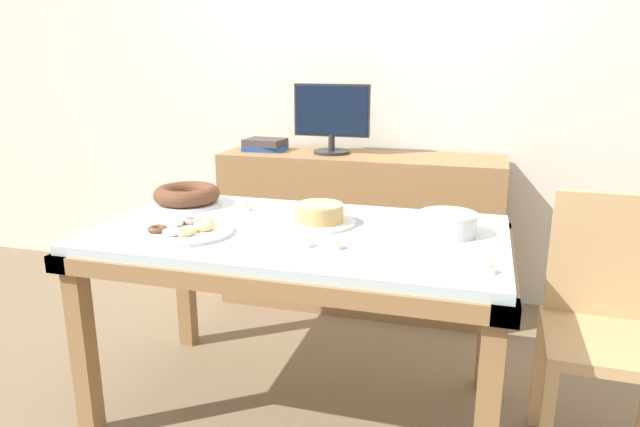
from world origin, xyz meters
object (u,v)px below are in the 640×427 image
object	(u,v)px
computer_monitor	(332,119)
pastry_platter	(185,229)
chair	(608,319)
tealight_centre	(491,270)
tealight_left_edge	(337,246)
plate_stack	(448,223)
cake_chocolate_round	(320,215)
tealight_near_cakes	(308,244)
cake_golden_bundt	(187,196)
tealight_near_front	(247,208)
book_stack	(265,145)

from	to	relation	value
computer_monitor	pastry_platter	bearing A→B (deg)	-100.07
chair	tealight_centre	world-z (taller)	chair
chair	tealight_left_edge	world-z (taller)	chair
chair	plate_stack	distance (m)	0.63
cake_chocolate_round	plate_stack	size ratio (longest dim) A/B	1.32
tealight_near_cakes	tealight_centre	size ratio (longest dim) A/B	1.00
tealight_near_cakes	tealight_centre	xyz separation A→B (m)	(0.60, -0.08, 0.00)
tealight_centre	tealight_left_edge	bearing A→B (deg)	169.71
cake_golden_bundt	plate_stack	world-z (taller)	cake_golden_bundt
pastry_platter	computer_monitor	bearing A→B (deg)	79.93
computer_monitor	tealight_centre	size ratio (longest dim) A/B	10.60
cake_chocolate_round	pastry_platter	world-z (taller)	cake_chocolate_round
cake_golden_bundt	plate_stack	bearing A→B (deg)	-6.33
tealight_near_front	tealight_left_edge	xyz separation A→B (m)	(0.49, -0.38, 0.00)
cake_chocolate_round	plate_stack	xyz separation A→B (m)	(0.48, 0.01, 0.00)
book_stack	tealight_centre	distance (m)	1.86
plate_stack	tealight_left_edge	distance (m)	0.44
computer_monitor	cake_golden_bundt	distance (m)	1.00
computer_monitor	cake_chocolate_round	xyz separation A→B (m)	(0.22, -1.01, -0.27)
plate_stack	tealight_left_edge	bearing A→B (deg)	-141.68
chair	book_stack	xyz separation A→B (m)	(-1.66, 1.05, 0.38)
pastry_platter	chair	bearing A→B (deg)	7.62
tealight_near_front	chair	bearing A→B (deg)	-6.46
chair	plate_stack	bearing A→B (deg)	174.82
cake_chocolate_round	tealight_left_edge	xyz separation A→B (m)	(0.14, -0.27, -0.02)
cake_golden_bundt	tealight_left_edge	world-z (taller)	cake_golden_bundt
plate_stack	cake_golden_bundt	bearing A→B (deg)	173.67
computer_monitor	tealight_left_edge	bearing A→B (deg)	-74.07
book_stack	plate_stack	xyz separation A→B (m)	(1.10, -1.00, -0.10)
tealight_near_front	cake_chocolate_round	bearing A→B (deg)	-17.88
computer_monitor	tealight_near_cakes	bearing A→B (deg)	-78.41
book_stack	tealight_left_edge	size ratio (longest dim) A/B	6.39
cake_golden_bundt	pastry_platter	distance (m)	0.42
computer_monitor	tealight_centre	world-z (taller)	computer_monitor
tealight_left_edge	chair	bearing A→B (deg)	13.77
cake_golden_bundt	pastry_platter	size ratio (longest dim) A/B	0.83
computer_monitor	book_stack	distance (m)	0.42
book_stack	tealight_centre	world-z (taller)	book_stack
tealight_near_front	tealight_near_cakes	bearing A→B (deg)	-44.68
cake_golden_bundt	tealight_near_front	world-z (taller)	cake_golden_bundt
pastry_platter	tealight_centre	distance (m)	1.09
computer_monitor	cake_chocolate_round	world-z (taller)	computer_monitor
chair	tealight_left_edge	size ratio (longest dim) A/B	23.50
computer_monitor	cake_chocolate_round	size ratio (longest dim) A/B	1.53
book_stack	cake_golden_bundt	bearing A→B (deg)	-91.66
tealight_centre	tealight_left_edge	distance (m)	0.51
book_stack	tealight_near_front	distance (m)	0.94
computer_monitor	cake_chocolate_round	bearing A→B (deg)	-77.49
plate_stack	tealight_left_edge	xyz separation A→B (m)	(-0.34, -0.27, -0.03)
book_stack	tealight_left_edge	world-z (taller)	book_stack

